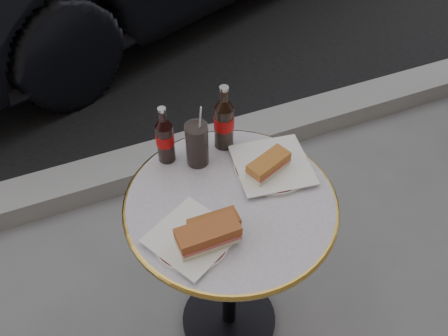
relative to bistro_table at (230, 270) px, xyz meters
name	(u,v)px	position (x,y,z in m)	size (l,w,h in m)	color
ground	(229,321)	(0.00, 0.00, -0.37)	(80.00, 80.00, 0.00)	slate
curb	(158,161)	(0.00, 0.90, -0.32)	(40.00, 0.20, 0.12)	gray
bistro_table	(230,270)	(0.00, 0.00, 0.00)	(0.62, 0.62, 0.73)	#BAB2C4
plate_left	(192,239)	(-0.15, -0.09, 0.37)	(0.21, 0.21, 0.01)	white
plate_right	(272,166)	(0.17, 0.07, 0.37)	(0.23, 0.23, 0.01)	silver
sandwich_left_a	(208,236)	(-0.12, -0.12, 0.41)	(0.17, 0.08, 0.06)	#A7542A
sandwich_left_b	(214,226)	(-0.09, -0.09, 0.40)	(0.13, 0.06, 0.05)	brown
sandwich_right	(268,166)	(0.14, 0.05, 0.40)	(0.14, 0.06, 0.05)	#B36A2D
cola_bottle_left	(165,134)	(-0.11, 0.23, 0.47)	(0.06, 0.06, 0.20)	black
cola_bottle_right	(224,117)	(0.07, 0.22, 0.48)	(0.06, 0.06, 0.23)	black
cola_glass	(197,144)	(-0.03, 0.18, 0.44)	(0.07, 0.07, 0.15)	black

